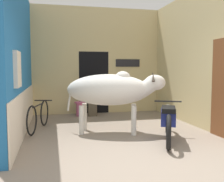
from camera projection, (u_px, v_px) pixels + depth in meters
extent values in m
plane|color=gray|center=(146.00, 160.00, 4.21)|extent=(30.00, 30.00, 0.00)
cube|color=#236BAD|center=(19.00, 57.00, 5.83)|extent=(0.18, 4.62, 3.45)
cube|color=silver|center=(25.00, 112.00, 5.96)|extent=(0.03, 4.62, 0.97)
cube|color=silver|center=(17.00, 69.00, 4.62)|extent=(0.08, 0.56, 0.64)
cube|color=#D1BC84|center=(97.00, 30.00, 8.56)|extent=(4.16, 0.18, 1.43)
cube|color=#D1BC84|center=(56.00, 83.00, 8.41)|extent=(1.48, 0.18, 2.02)
cube|color=#D1BC84|center=(132.00, 82.00, 8.98)|extent=(1.71, 0.18, 2.02)
cube|color=black|center=(92.00, 82.00, 9.03)|extent=(0.97, 0.90, 2.02)
cube|color=black|center=(128.00, 63.00, 8.77)|extent=(0.82, 0.03, 0.24)
cube|color=#D1BC84|center=(195.00, 59.00, 6.79)|extent=(0.18, 4.62, 3.45)
ellipsoid|color=silver|center=(108.00, 90.00, 5.93)|extent=(2.01, 1.25, 0.71)
ellipsoid|color=silver|center=(123.00, 77.00, 5.88)|extent=(0.41, 0.38, 0.26)
cylinder|color=silver|center=(147.00, 88.00, 5.87)|extent=(0.54, 0.45, 0.47)
ellipsoid|color=silver|center=(155.00, 83.00, 5.84)|extent=(0.54, 0.42, 0.35)
cylinder|color=silver|center=(70.00, 98.00, 6.00)|extent=(0.13, 0.08, 0.58)
cylinder|color=silver|center=(134.00, 117.00, 6.15)|extent=(0.11, 0.11, 0.64)
cylinder|color=silver|center=(134.00, 121.00, 5.74)|extent=(0.11, 0.11, 0.64)
cylinder|color=silver|center=(85.00, 117.00, 6.22)|extent=(0.11, 0.11, 0.64)
cylinder|color=silver|center=(81.00, 120.00, 5.82)|extent=(0.11, 0.11, 0.64)
cone|color=#473D33|center=(152.00, 77.00, 5.96)|extent=(0.11, 0.17, 0.23)
cone|color=#473D33|center=(153.00, 77.00, 5.72)|extent=(0.11, 0.17, 0.23)
torus|color=black|center=(169.00, 132.00, 4.68)|extent=(0.34, 0.62, 0.65)
torus|color=black|center=(167.00, 119.00, 5.91)|extent=(0.34, 0.62, 0.65)
cube|color=navy|center=(168.00, 117.00, 5.28)|extent=(0.54, 0.75, 0.28)
cube|color=black|center=(168.00, 109.00, 5.08)|extent=(0.46, 0.61, 0.09)
cylinder|color=black|center=(168.00, 101.00, 5.74)|extent=(0.54, 0.26, 0.03)
sphere|color=silver|center=(168.00, 108.00, 5.84)|extent=(0.15, 0.15, 0.15)
torus|color=black|center=(32.00, 121.00, 5.71)|extent=(0.19, 0.65, 0.67)
torus|color=black|center=(44.00, 113.00, 6.71)|extent=(0.19, 0.65, 0.67)
cylinder|color=black|center=(38.00, 105.00, 6.19)|extent=(0.23, 0.81, 0.03)
cylinder|color=black|center=(43.00, 100.00, 6.59)|extent=(0.43, 0.13, 0.03)
cube|color=brown|center=(92.00, 109.00, 8.08)|extent=(0.26, 0.14, 0.44)
cube|color=brown|center=(92.00, 100.00, 8.14)|extent=(0.26, 0.32, 0.11)
cube|color=maroon|center=(92.00, 92.00, 8.19)|extent=(0.38, 0.20, 0.49)
sphere|color=tan|center=(92.00, 81.00, 8.16)|extent=(0.20, 0.20, 0.20)
cylinder|color=#DB6093|center=(80.00, 110.00, 8.09)|extent=(0.24, 0.24, 0.41)
cylinder|color=#DB6093|center=(80.00, 102.00, 8.07)|extent=(0.35, 0.35, 0.04)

